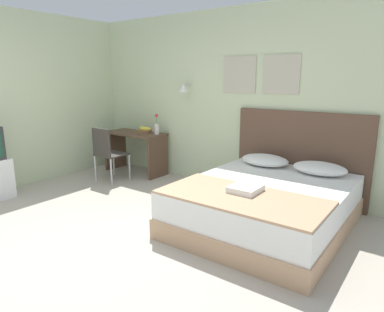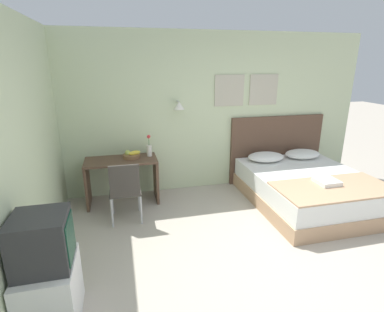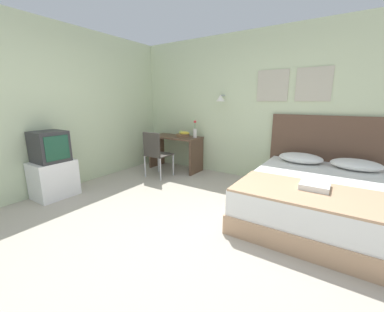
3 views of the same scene
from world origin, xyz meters
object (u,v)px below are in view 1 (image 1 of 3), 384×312
at_px(pillow_left, 265,160).
at_px(flower_vase, 157,127).
at_px(headboard, 299,157).
at_px(folded_towel_near_foot, 245,189).
at_px(desk_chair, 107,150).
at_px(bed, 265,205).
at_px(throw_blanket, 241,197).
at_px(desk, 135,145).
at_px(fruit_bowl, 144,131).
at_px(pillow_right, 320,168).

relative_size(pillow_left, flower_vase, 1.85).
bearing_deg(headboard, folded_towel_near_foot, -91.11).
distance_m(pillow_left, desk_chair, 2.52).
bearing_deg(bed, throw_blanket, -90.00).
distance_m(throw_blanket, desk, 3.12).
height_order(headboard, throw_blanket, headboard).
height_order(folded_towel_near_foot, fruit_bowl, fruit_bowl).
distance_m(pillow_left, pillow_right, 0.72).
height_order(pillow_left, folded_towel_near_foot, pillow_left).
bearing_deg(headboard, desk_chair, -161.00).
distance_m(headboard, pillow_left, 0.47).
bearing_deg(desk_chair, pillow_right, 11.76).
bearing_deg(flower_vase, headboard, 5.39).
xyz_separation_m(pillow_left, desk, (-2.46, 0.01, -0.08)).
relative_size(desk_chair, fruit_bowl, 3.02).
xyz_separation_m(bed, desk_chair, (-2.79, 0.08, 0.27)).
bearing_deg(bed, desk, 165.10).
bearing_deg(desk_chair, folded_towel_near_foot, -10.86).
xyz_separation_m(desk, desk_chair, (0.03, -0.67, 0.02)).
distance_m(folded_towel_near_foot, desk_chair, 2.81).
bearing_deg(headboard, pillow_left, -139.76).
distance_m(desk, desk_chair, 0.67).
relative_size(pillow_right, flower_vase, 1.85).
bearing_deg(fruit_bowl, pillow_left, -1.48).
xyz_separation_m(throw_blanket, flower_vase, (-2.37, 1.41, 0.32)).
height_order(pillow_right, folded_towel_near_foot, pillow_right).
relative_size(bed, pillow_left, 3.17).
height_order(desk, fruit_bowl, fruit_bowl).
distance_m(headboard, desk, 2.84).
height_order(headboard, flower_vase, headboard).
bearing_deg(desk_chair, desk, 92.56).
xyz_separation_m(folded_towel_near_foot, desk, (-2.79, 1.20, -0.06)).
height_order(headboard, desk_chair, headboard).
bearing_deg(desk, pillow_right, -0.20).
xyz_separation_m(bed, pillow_right, (0.36, 0.74, 0.33)).
bearing_deg(pillow_left, folded_towel_near_foot, -74.39).
height_order(pillow_right, flower_vase, flower_vase).
xyz_separation_m(headboard, fruit_bowl, (-2.66, -0.25, 0.15)).
xyz_separation_m(bed, fruit_bowl, (-2.66, 0.80, 0.51)).
distance_m(desk, fruit_bowl, 0.32).
relative_size(headboard, throw_blanket, 1.10).
bearing_deg(pillow_left, pillow_right, 0.00).
relative_size(desk, fruit_bowl, 3.76).
bearing_deg(throw_blanket, pillow_left, 105.18).
bearing_deg(desk, throw_blanket, -25.39).
distance_m(headboard, desk_chair, 2.96).
xyz_separation_m(pillow_left, pillow_right, (0.72, 0.00, 0.00)).
xyz_separation_m(headboard, throw_blanket, (0.00, -1.63, -0.10)).
bearing_deg(folded_towel_near_foot, headboard, 88.89).
bearing_deg(desk_chair, headboard, 19.00).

